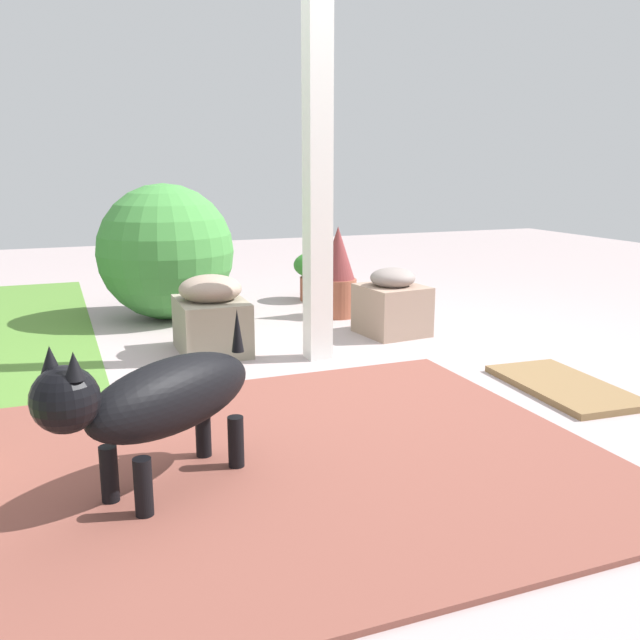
# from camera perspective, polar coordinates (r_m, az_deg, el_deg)

# --- Properties ---
(ground_plane) EXTENTS (12.00, 12.00, 0.00)m
(ground_plane) POSITION_cam_1_polar(r_m,az_deg,el_deg) (3.42, -0.02, -4.18)
(ground_plane) COLOR #A49595
(brick_path) EXTENTS (1.80, 2.40, 0.02)m
(brick_path) POSITION_cam_1_polar(r_m,az_deg,el_deg) (2.36, -5.74, -12.07)
(brick_path) COLOR brown
(brick_path) RESTS_ON ground
(porch_pillar) EXTENTS (0.12, 0.12, 2.00)m
(porch_pillar) POSITION_cam_1_polar(r_m,az_deg,el_deg) (3.49, -0.20, 12.81)
(porch_pillar) COLOR white
(porch_pillar) RESTS_ON ground
(stone_planter_nearest) EXTENTS (0.41, 0.39, 0.40)m
(stone_planter_nearest) POSITION_cam_1_polar(r_m,az_deg,el_deg) (4.12, 6.03, 1.33)
(stone_planter_nearest) COLOR gray
(stone_planter_nearest) RESTS_ON ground
(stone_planter_mid) EXTENTS (0.47, 0.36, 0.43)m
(stone_planter_mid) POSITION_cam_1_polar(r_m,az_deg,el_deg) (3.75, -9.05, 0.31)
(stone_planter_mid) COLOR gray
(stone_planter_mid) RESTS_ON ground
(round_shrub) EXTENTS (0.89, 0.89, 0.89)m
(round_shrub) POSITION_cam_1_polar(r_m,az_deg,el_deg) (4.61, -12.75, 5.57)
(round_shrub) COLOR #3E833A
(round_shrub) RESTS_ON ground
(terracotta_pot_spiky) EXTENTS (0.25, 0.25, 0.61)m
(terracotta_pot_spiky) POSITION_cam_1_polar(r_m,az_deg,el_deg) (4.57, 1.50, 3.84)
(terracotta_pot_spiky) COLOR #99513B
(terracotta_pot_spiky) RESTS_ON ground
(terracotta_pot_broad) EXTENTS (0.34, 0.34, 0.37)m
(terracotta_pot_broad) POSITION_cam_1_polar(r_m,az_deg,el_deg) (5.14, -0.34, 4.00)
(terracotta_pot_broad) COLOR #A24E3B
(terracotta_pot_broad) RESTS_ON ground
(dog) EXTENTS (0.57, 0.73, 0.54)m
(dog) POSITION_cam_1_polar(r_m,az_deg,el_deg) (2.12, -13.28, -6.40)
(dog) COLOR black
(dog) RESTS_ON ground
(doormat) EXTENTS (0.74, 0.42, 0.03)m
(doormat) POSITION_cam_1_polar(r_m,az_deg,el_deg) (3.32, 19.69, -5.23)
(doormat) COLOR olive
(doormat) RESTS_ON ground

